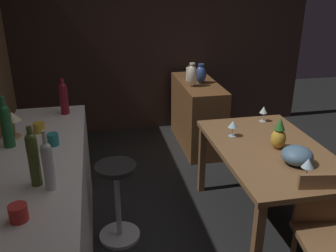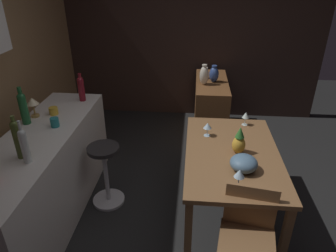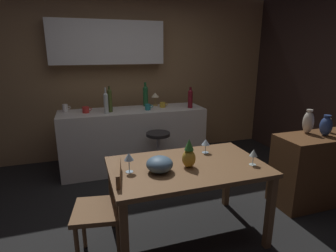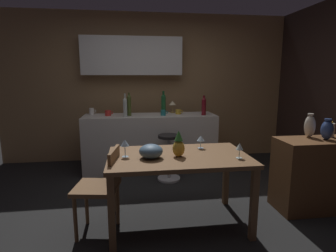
{
  "view_description": "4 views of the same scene",
  "coord_description": "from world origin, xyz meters",
  "views": [
    {
      "loc": [
        -2.3,
        1.0,
        2.01
      ],
      "look_at": [
        0.29,
        0.48,
        0.92
      ],
      "focal_mm": 39.05,
      "sensor_mm": 36.0,
      "label": 1
    },
    {
      "loc": [
        -2.3,
        0.05,
        2.24
      ],
      "look_at": [
        0.16,
        0.27,
        0.95
      ],
      "focal_mm": 32.8,
      "sensor_mm": 36.0,
      "label": 2
    },
    {
      "loc": [
        -0.75,
        -2.41,
        1.73
      ],
      "look_at": [
        0.14,
        0.31,
        0.93
      ],
      "focal_mm": 28.95,
      "sensor_mm": 36.0,
      "label": 3
    },
    {
      "loc": [
        -0.35,
        -2.9,
        1.51
      ],
      "look_at": [
        0.09,
        0.26,
        0.93
      ],
      "focal_mm": 29.18,
      "sensor_mm": 36.0,
      "label": 4
    }
  ],
  "objects": [
    {
      "name": "vase_ceramic_blue",
      "position": [
        1.8,
        -0.22,
        0.93
      ],
      "size": [
        0.13,
        0.13,
        0.23
      ],
      "color": "#334C8C",
      "rests_on": "sideboard_cabinet"
    },
    {
      "name": "sideboard_cabinet",
      "position": [
        1.83,
        -0.21,
        0.41
      ],
      "size": [
        1.1,
        0.44,
        0.82
      ],
      "primitive_type": "cube",
      "color": "brown",
      "rests_on": "ground_plane"
    },
    {
      "name": "wine_glass_right",
      "position": [
        0.67,
        -0.51,
        0.85
      ],
      "size": [
        0.07,
        0.07,
        0.15
      ],
      "color": "silver",
      "rests_on": "dining_table"
    },
    {
      "name": "bar_stool",
      "position": [
        0.19,
        0.91,
        0.36
      ],
      "size": [
        0.34,
        0.34,
        0.68
      ],
      "color": "#262323",
      "rests_on": "ground_plane"
    },
    {
      "name": "chair_near_window",
      "position": [
        -0.63,
        -0.39,
        0.48
      ],
      "size": [
        0.46,
        0.46,
        0.85
      ],
      "color": "brown",
      "rests_on": "ground_plane"
    },
    {
      "name": "dining_table",
      "position": [
        0.11,
        -0.33,
        0.65
      ],
      "size": [
        1.38,
        0.85,
        0.74
      ],
      "color": "brown",
      "rests_on": "ground_plane"
    },
    {
      "name": "wine_bottle_ruby",
      "position": [
        0.81,
        1.29,
        1.05
      ],
      "size": [
        0.07,
        0.07,
        0.31
      ],
      "color": "maroon",
      "rests_on": "kitchen_counter"
    },
    {
      "name": "wine_bottle_green",
      "position": [
        0.2,
        1.63,
        1.07
      ],
      "size": [
        0.08,
        0.08,
        0.37
      ],
      "color": "#1E592D",
      "rests_on": "kitchen_counter"
    },
    {
      "name": "pineapple_centerpiece",
      "position": [
        0.11,
        -0.37,
        0.85
      ],
      "size": [
        0.12,
        0.12,
        0.26
      ],
      "color": "gold",
      "rests_on": "dining_table"
    },
    {
      "name": "wine_glass_left",
      "position": [
        0.4,
        -0.1,
        0.85
      ],
      "size": [
        0.08,
        0.08,
        0.14
      ],
      "color": "silver",
      "rests_on": "dining_table"
    },
    {
      "name": "counter_lamp",
      "position": [
        0.35,
        1.62,
        1.05
      ],
      "size": [
        0.12,
        0.12,
        0.2
      ],
      "color": "#A58447",
      "rests_on": "kitchen_counter"
    },
    {
      "name": "fruit_bowl",
      "position": [
        -0.16,
        -0.39,
        0.81
      ],
      "size": [
        0.23,
        0.23,
        0.13
      ],
      "primitive_type": "ellipsoid",
      "color": "slate",
      "rests_on": "dining_table"
    },
    {
      "name": "wine_bottle_clear",
      "position": [
        -0.43,
        1.3,
        1.06
      ],
      "size": [
        0.06,
        0.06,
        0.35
      ],
      "color": "silver",
      "rests_on": "kitchen_counter"
    },
    {
      "name": "kitchen_counter",
      "position": [
        -0.04,
        1.43,
        0.45
      ],
      "size": [
        2.1,
        0.6,
        0.9
      ],
      "primitive_type": "cube",
      "color": "silver",
      "rests_on": "ground_plane"
    },
    {
      "name": "vase_ceramic_ivory",
      "position": [
        1.68,
        -0.08,
        0.95
      ],
      "size": [
        0.12,
        0.12,
        0.27
      ],
      "color": "beige",
      "rests_on": "sideboard_cabinet"
    },
    {
      "name": "cup_mustard",
      "position": [
        0.43,
        1.46,
        0.94
      ],
      "size": [
        0.12,
        0.09,
        0.08
      ],
      "color": "gold",
      "rests_on": "kitchen_counter"
    },
    {
      "name": "wall_side_right",
      "position": [
        2.55,
        0.3,
        1.3
      ],
      "size": [
        0.1,
        4.4,
        2.6
      ],
      "primitive_type": "cube",
      "color": "#33231E",
      "rests_on": "ground_plane"
    },
    {
      "name": "wine_bottle_olive",
      "position": [
        -0.37,
        1.38,
        1.08
      ],
      "size": [
        0.06,
        0.06,
        0.36
      ],
      "color": "#475623",
      "rests_on": "kitchen_counter"
    },
    {
      "name": "wine_glass_center",
      "position": [
        -0.41,
        -0.32,
        0.87
      ],
      "size": [
        0.08,
        0.08,
        0.17
      ],
      "color": "silver",
      "rests_on": "dining_table"
    },
    {
      "name": "ground_plane",
      "position": [
        0.0,
        0.0,
        0.0
      ],
      "size": [
        9.0,
        9.0,
        0.0
      ],
      "primitive_type": "plane",
      "color": "black"
    },
    {
      "name": "cup_teal",
      "position": [
        0.16,
        1.33,
        0.94
      ],
      "size": [
        0.11,
        0.08,
        0.09
      ],
      "color": "teal",
      "rests_on": "kitchen_counter"
    },
    {
      "name": "pillar_candle_tall",
      "position": [
        1.94,
        -0.11,
        0.9
      ],
      "size": [
        0.06,
        0.06,
        0.19
      ],
      "color": "white",
      "rests_on": "sideboard_cabinet"
    }
  ]
}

